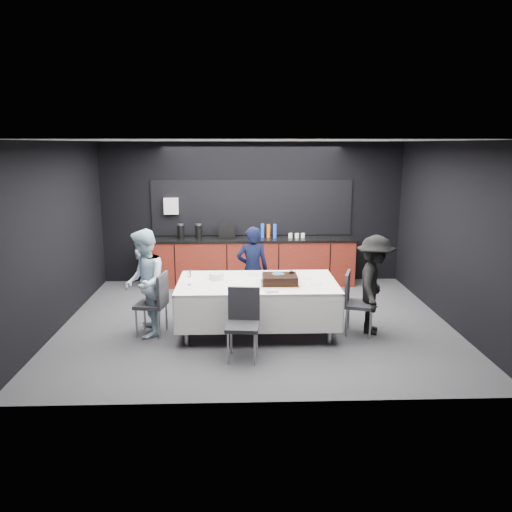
{
  "coord_description": "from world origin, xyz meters",
  "views": [
    {
      "loc": [
        -0.26,
        -7.45,
        2.75
      ],
      "look_at": [
        0.0,
        0.1,
        1.05
      ],
      "focal_mm": 35.0,
      "sensor_mm": 36.0,
      "label": 1
    }
  ],
  "objects_px": {
    "plate_stack": "(217,276)",
    "chair_right": "(355,299)",
    "person_center": "(253,270)",
    "cake_assembly": "(280,279)",
    "person_left": "(144,283)",
    "person_right": "(374,285)",
    "chair_near": "(243,318)",
    "champagne_flute": "(189,274)",
    "chair_left": "(156,299)",
    "party_table": "(257,290)"
  },
  "relations": [
    {
      "from": "plate_stack",
      "to": "chair_right",
      "type": "bearing_deg",
      "value": -6.77
    },
    {
      "from": "chair_right",
      "to": "person_center",
      "type": "xyz_separation_m",
      "value": [
        -1.47,
        1.03,
        0.19
      ]
    },
    {
      "from": "cake_assembly",
      "to": "person_left",
      "type": "distance_m",
      "value": 1.96
    },
    {
      "from": "chair_right",
      "to": "person_right",
      "type": "distance_m",
      "value": 0.35
    },
    {
      "from": "chair_right",
      "to": "person_right",
      "type": "relative_size",
      "value": 0.63
    },
    {
      "from": "person_right",
      "to": "chair_right",
      "type": "bearing_deg",
      "value": 115.11
    },
    {
      "from": "chair_near",
      "to": "person_left",
      "type": "distance_m",
      "value": 1.67
    },
    {
      "from": "plate_stack",
      "to": "chair_right",
      "type": "relative_size",
      "value": 0.24
    },
    {
      "from": "cake_assembly",
      "to": "plate_stack",
      "type": "distance_m",
      "value": 0.96
    },
    {
      "from": "champagne_flute",
      "to": "person_left",
      "type": "relative_size",
      "value": 0.14
    },
    {
      "from": "chair_left",
      "to": "person_center",
      "type": "height_order",
      "value": "person_center"
    },
    {
      "from": "chair_left",
      "to": "person_center",
      "type": "bearing_deg",
      "value": 33.98
    },
    {
      "from": "party_table",
      "to": "chair_right",
      "type": "xyz_separation_m",
      "value": [
        1.43,
        -0.11,
        -0.11
      ]
    },
    {
      "from": "party_table",
      "to": "chair_left",
      "type": "height_order",
      "value": "chair_left"
    },
    {
      "from": "cake_assembly",
      "to": "person_right",
      "type": "height_order",
      "value": "person_right"
    },
    {
      "from": "chair_right",
      "to": "person_left",
      "type": "height_order",
      "value": "person_left"
    },
    {
      "from": "party_table",
      "to": "chair_right",
      "type": "height_order",
      "value": "chair_right"
    },
    {
      "from": "chair_right",
      "to": "person_center",
      "type": "relative_size",
      "value": 0.64
    },
    {
      "from": "chair_right",
      "to": "person_left",
      "type": "xyz_separation_m",
      "value": [
        -3.07,
        0.05,
        0.25
      ]
    },
    {
      "from": "chair_near",
      "to": "person_center",
      "type": "height_order",
      "value": "person_center"
    },
    {
      "from": "chair_near",
      "to": "person_left",
      "type": "bearing_deg",
      "value": 149.73
    },
    {
      "from": "party_table",
      "to": "person_left",
      "type": "bearing_deg",
      "value": -177.8
    },
    {
      "from": "party_table",
      "to": "person_right",
      "type": "xyz_separation_m",
      "value": [
        1.72,
        -0.07,
        0.09
      ]
    },
    {
      "from": "party_table",
      "to": "cake_assembly",
      "type": "bearing_deg",
      "value": -23.98
    },
    {
      "from": "champagne_flute",
      "to": "chair_left",
      "type": "xyz_separation_m",
      "value": [
        -0.51,
        0.11,
        -0.4
      ]
    },
    {
      "from": "chair_left",
      "to": "chair_near",
      "type": "distance_m",
      "value": 1.52
    },
    {
      "from": "cake_assembly",
      "to": "plate_stack",
      "type": "xyz_separation_m",
      "value": [
        -0.92,
        0.27,
        -0.02
      ]
    },
    {
      "from": "champagne_flute",
      "to": "chair_left",
      "type": "height_order",
      "value": "champagne_flute"
    },
    {
      "from": "person_right",
      "to": "person_left",
      "type": "bearing_deg",
      "value": 108.18
    },
    {
      "from": "chair_right",
      "to": "person_left",
      "type": "bearing_deg",
      "value": 179.14
    },
    {
      "from": "party_table",
      "to": "person_center",
      "type": "distance_m",
      "value": 0.93
    },
    {
      "from": "chair_right",
      "to": "party_table",
      "type": "bearing_deg",
      "value": 175.63
    },
    {
      "from": "chair_left",
      "to": "person_left",
      "type": "distance_m",
      "value": 0.3
    },
    {
      "from": "cake_assembly",
      "to": "person_center",
      "type": "xyz_separation_m",
      "value": [
        -0.36,
        1.06,
        -0.12
      ]
    },
    {
      "from": "party_table",
      "to": "chair_near",
      "type": "distance_m",
      "value": 0.93
    },
    {
      "from": "cake_assembly",
      "to": "chair_right",
      "type": "distance_m",
      "value": 1.15
    },
    {
      "from": "party_table",
      "to": "person_left",
      "type": "distance_m",
      "value": 1.65
    },
    {
      "from": "chair_left",
      "to": "chair_near",
      "type": "xyz_separation_m",
      "value": [
        1.27,
        -0.85,
        0.0
      ]
    },
    {
      "from": "chair_left",
      "to": "person_left",
      "type": "xyz_separation_m",
      "value": [
        -0.16,
        -0.01,
        0.25
      ]
    },
    {
      "from": "chair_left",
      "to": "person_right",
      "type": "distance_m",
      "value": 3.21
    },
    {
      "from": "party_table",
      "to": "chair_left",
      "type": "distance_m",
      "value": 1.49
    },
    {
      "from": "champagne_flute",
      "to": "person_right",
      "type": "distance_m",
      "value": 2.7
    },
    {
      "from": "cake_assembly",
      "to": "chair_left",
      "type": "bearing_deg",
      "value": 176.99
    },
    {
      "from": "person_left",
      "to": "cake_assembly",
      "type": "bearing_deg",
      "value": 80.51
    },
    {
      "from": "person_right",
      "to": "chair_near",
      "type": "bearing_deg",
      "value": 131.35
    },
    {
      "from": "cake_assembly",
      "to": "chair_left",
      "type": "xyz_separation_m",
      "value": [
        -1.8,
        0.09,
        -0.31
      ]
    },
    {
      "from": "chair_near",
      "to": "chair_left",
      "type": "bearing_deg",
      "value": 146.26
    },
    {
      "from": "champagne_flute",
      "to": "person_center",
      "type": "height_order",
      "value": "person_center"
    },
    {
      "from": "chair_near",
      "to": "person_center",
      "type": "distance_m",
      "value": 1.83
    },
    {
      "from": "plate_stack",
      "to": "chair_left",
      "type": "distance_m",
      "value": 0.95
    }
  ]
}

